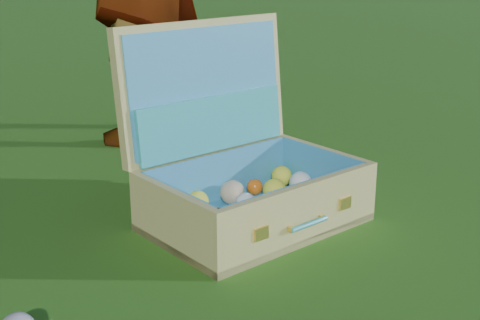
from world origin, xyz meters
name	(u,v)px	position (x,y,z in m)	size (l,w,h in m)	color
ground	(247,232)	(0.00, 0.00, 0.00)	(60.00, 60.00, 0.00)	#215114
suitcase	(239,166)	(0.04, 0.10, 0.15)	(0.61, 0.51, 0.55)	tan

